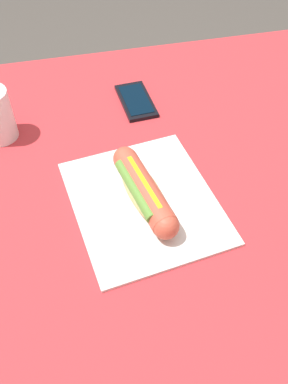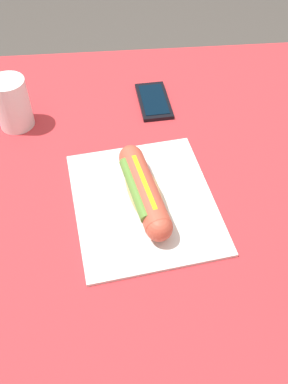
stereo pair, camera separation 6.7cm
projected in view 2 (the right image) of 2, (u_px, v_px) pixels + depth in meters
name	position (u px, v px, depth m)	size (l,w,h in m)	color
ground_plane	(159.00, 357.00, 1.36)	(6.00, 6.00, 0.00)	#47423D
dining_table	(167.00, 243.00, 0.89)	(1.03, 0.98, 0.78)	brown
paper_wrapper	(144.00, 202.00, 0.77)	(0.29, 0.25, 0.01)	silver
hot_dog	(144.00, 191.00, 0.75)	(0.21, 0.09, 0.05)	#E5BC75
cell_phone	(154.00, 101.00, 0.97)	(0.14, 0.08, 0.01)	black
drinking_cup	(12.00, 103.00, 0.88)	(0.07, 0.07, 0.11)	white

